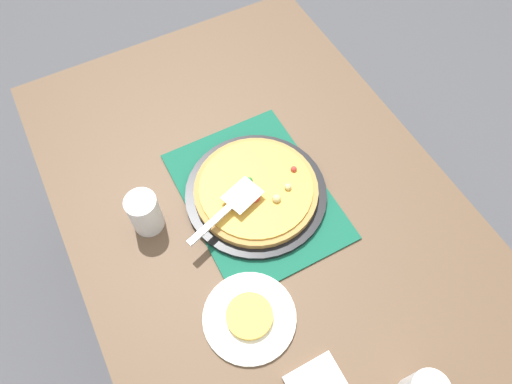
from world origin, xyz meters
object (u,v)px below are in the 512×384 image
served_slice_left (249,316)px  pizza_server (229,207)px  plate_near_left (249,317)px  pizza_pan (256,193)px  cup_near (145,213)px  pizza (256,190)px

served_slice_left → pizza_server: bearing=163.4°
plate_near_left → pizza_server: size_ratio=0.95×
pizza_pan → pizza_server: pizza_server is taller
pizza_pan → cup_near: bearing=-101.2°
pizza → cup_near: bearing=-101.3°
plate_near_left → served_slice_left: served_slice_left is taller
pizza → pizza_pan: bearing=-168.3°
pizza → plate_near_left: size_ratio=1.50×
served_slice_left → cup_near: bearing=-161.1°
plate_near_left → cup_near: cup_near is taller
pizza_pan → pizza: bearing=11.7°
plate_near_left → pizza: bearing=149.4°
plate_near_left → cup_near: 0.37m
plate_near_left → pizza_server: pizza_server is taller
cup_near → pizza_server: size_ratio=0.52×
pizza → served_slice_left: pizza is taller
served_slice_left → pizza_server: 0.27m
pizza_pan → plate_near_left: bearing=-30.6°
pizza_pan → pizza: (0.00, 0.00, 0.02)m
pizza_pan → served_slice_left: 0.33m
pizza → served_slice_left: (0.28, -0.17, -0.02)m
pizza_pan → cup_near: size_ratio=3.17×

